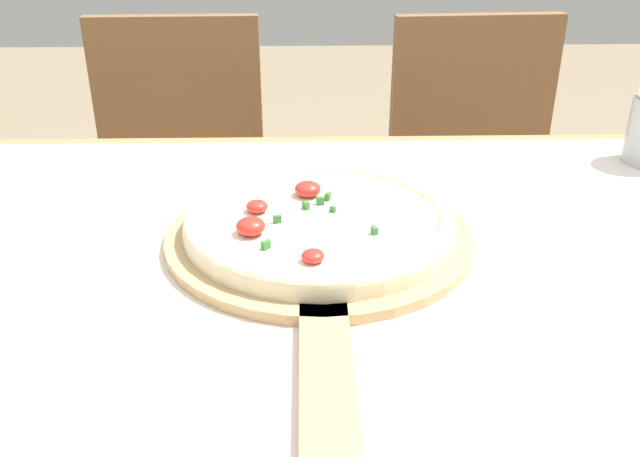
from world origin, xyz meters
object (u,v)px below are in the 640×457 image
object	(u,v)px
chair_left	(181,191)
chair_right	(476,188)
pizza	(319,221)
pizza_peel	(320,247)

from	to	relation	value
chair_left	chair_right	xyz separation A→B (m)	(0.68, -0.00, 0.00)
pizza	chair_right	world-z (taller)	chair_right
pizza	chair_right	size ratio (longest dim) A/B	0.34
pizza	chair_left	distance (m)	0.86
pizza_peel	pizza	world-z (taller)	pizza
pizza_peel	pizza	distance (m)	0.03
chair_left	chair_right	size ratio (longest dim) A/B	1.00
chair_left	chair_right	distance (m)	0.68
chair_left	pizza_peel	bearing A→B (deg)	-70.63
pizza_peel	chair_right	world-z (taller)	chair_right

